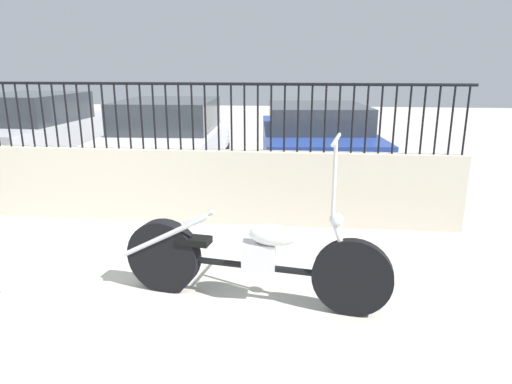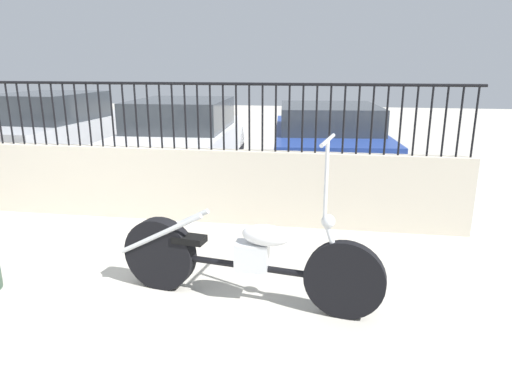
{
  "view_description": "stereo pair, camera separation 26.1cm",
  "coord_description": "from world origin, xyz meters",
  "px_view_note": "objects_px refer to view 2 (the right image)",
  "views": [
    {
      "loc": [
        2.52,
        -2.84,
        1.99
      ],
      "look_at": [
        2.04,
        1.72,
        0.7
      ],
      "focal_mm": 32.0,
      "sensor_mm": 36.0,
      "label": 1
    },
    {
      "loc": [
        2.78,
        -2.8,
        1.99
      ],
      "look_at": [
        2.04,
        1.72,
        0.7
      ],
      "focal_mm": 32.0,
      "sensor_mm": 36.0,
      "label": 2
    }
  ],
  "objects_px": {
    "car_silver": "(56,128)",
    "car_white": "(184,134)",
    "motorcycle_black": "(231,257)",
    "car_blue": "(327,139)"
  },
  "relations": [
    {
      "from": "motorcycle_black",
      "to": "car_white",
      "type": "relative_size",
      "value": 0.52
    },
    {
      "from": "car_silver",
      "to": "car_white",
      "type": "relative_size",
      "value": 0.95
    },
    {
      "from": "car_silver",
      "to": "car_white",
      "type": "xyz_separation_m",
      "value": [
        2.75,
        -0.03,
        -0.04
      ]
    },
    {
      "from": "car_silver",
      "to": "motorcycle_black",
      "type": "bearing_deg",
      "value": -134.28
    },
    {
      "from": "car_silver",
      "to": "car_blue",
      "type": "distance_m",
      "value": 5.52
    },
    {
      "from": "motorcycle_black",
      "to": "car_silver",
      "type": "bearing_deg",
      "value": 142.54
    },
    {
      "from": "car_white",
      "to": "car_silver",
      "type": "bearing_deg",
      "value": 86.51
    },
    {
      "from": "motorcycle_black",
      "to": "car_silver",
      "type": "height_order",
      "value": "motorcycle_black"
    },
    {
      "from": "motorcycle_black",
      "to": "car_white",
      "type": "xyz_separation_m",
      "value": [
        -2.02,
        5.0,
        0.28
      ]
    },
    {
      "from": "motorcycle_black",
      "to": "car_silver",
      "type": "xyz_separation_m",
      "value": [
        -4.77,
        5.03,
        0.33
      ]
    }
  ]
}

